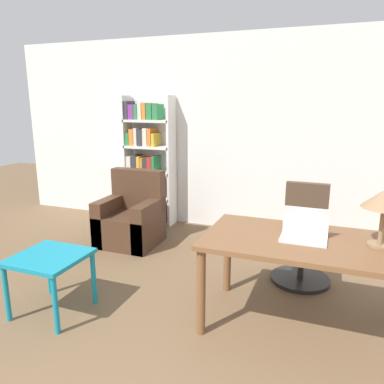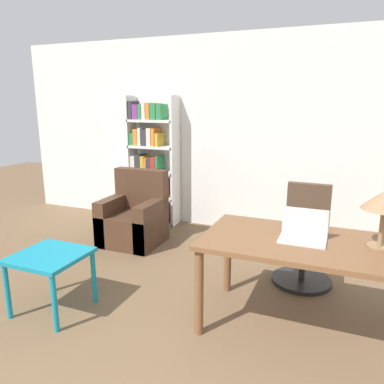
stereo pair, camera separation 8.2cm
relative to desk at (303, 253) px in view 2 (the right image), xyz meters
The scene contains 7 objects.
wall_back 2.44m from the desk, 108.09° to the left, with size 8.00×0.06×2.70m.
desk is the anchor object (origin of this frame).
laptop 0.15m from the desk, 126.53° to the left, with size 0.35×0.23×0.24m.
office_chair 0.94m from the desk, 94.42° to the left, with size 0.60×0.60×1.00m.
side_table_blue 2.13m from the desk, 165.17° to the right, with size 0.58×0.57×0.53m.
armchair 2.55m from the desk, 152.66° to the left, with size 0.73×0.68×0.94m.
bookshelf 3.19m from the desk, 140.34° to the left, with size 0.76×0.28×1.89m.
Camera 2 is at (0.96, -0.54, 1.81)m, focal length 35.00 mm.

